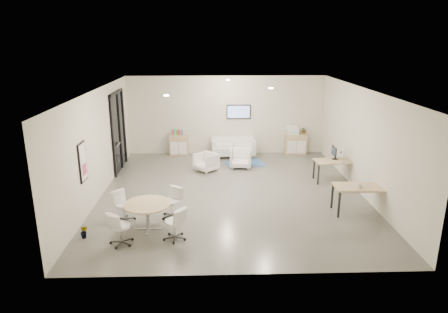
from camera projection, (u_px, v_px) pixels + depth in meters
room_shell at (232, 143)px, 12.01m from camera, size 9.60×10.60×4.80m
glass_door at (118, 129)px, 14.31m from camera, size 0.09×1.90×2.85m
artwork at (83, 162)px, 10.36m from camera, size 0.05×0.54×1.04m
wall_tv at (239, 112)px, 16.25m from camera, size 0.98×0.06×0.58m
ceiling_spots at (224, 87)px, 12.35m from camera, size 3.14×4.14×0.03m
sideboard_left at (179, 145)px, 16.38m from camera, size 0.75×0.39×0.84m
sideboard_right at (295, 144)px, 16.52m from camera, size 0.86×0.42×0.86m
books at (178, 132)px, 16.23m from camera, size 0.44×0.14×0.22m
printer at (293, 130)px, 16.35m from camera, size 0.48×0.40×0.33m
loveseat at (233, 147)px, 16.26m from camera, size 1.80×0.98×0.65m
blue_rug at (245, 164)px, 15.33m from camera, size 1.59×1.23×0.01m
armchair_left at (206, 161)px, 14.43m from camera, size 0.96×0.96×0.72m
armchair_right at (241, 157)px, 14.80m from camera, size 0.85×0.81×0.79m
desk_rear at (336, 163)px, 13.29m from camera, size 1.45×0.82×0.73m
desk_front at (361, 189)px, 10.88m from camera, size 1.49×0.79×0.76m
monitor at (334, 152)px, 13.34m from camera, size 0.20×0.50×0.44m
round_table at (147, 207)px, 9.89m from camera, size 1.17×1.17×0.71m
meeting_chairs at (148, 215)px, 9.95m from camera, size 2.22×2.22×0.82m
plant_cabinet at (304, 131)px, 16.37m from camera, size 0.30×0.32×0.24m
plant_floor at (84, 235)px, 9.61m from camera, size 0.28×0.38×0.15m
cup at (360, 186)px, 10.72m from camera, size 0.13×0.11×0.12m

